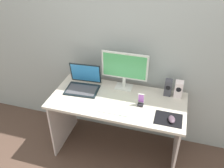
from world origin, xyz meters
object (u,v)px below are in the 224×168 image
mouse (172,119)px  speaker_near_monitor (168,87)px  phone_in_dock (141,101)px  monitor (124,69)px  speaker_right (179,89)px  laptop (83,84)px  keyboard_external (111,109)px

mouse → speaker_near_monitor: bearing=90.2°
mouse → phone_in_dock: (-0.31, 0.15, 0.03)m
monitor → mouse: monitor is taller
phone_in_dock → speaker_near_monitor: bearing=47.9°
monitor → speaker_right: size_ratio=2.81×
laptop → mouse: bearing=-15.8°
monitor → speaker_near_monitor: (0.47, 0.00, -0.15)m
speaker_right → laptop: size_ratio=0.48×
keyboard_external → phone_in_dock: (0.26, 0.15, 0.04)m
speaker_right → monitor: bearing=-180.0°
speaker_right → phone_in_dock: 0.43m
speaker_near_monitor → mouse: (0.08, -0.41, -0.07)m
phone_in_dock → keyboard_external: bearing=-150.7°
speaker_right → speaker_near_monitor: (-0.10, 0.00, 0.00)m
laptop → mouse: (0.96, -0.27, -0.03)m
speaker_right → keyboard_external: (-0.60, -0.40, -0.08)m
speaker_near_monitor → keyboard_external: size_ratio=0.45×
mouse → monitor: bearing=132.5°
speaker_right → phone_in_dock: speaker_right is taller
speaker_right → mouse: 0.42m
speaker_near_monitor → phone_in_dock: size_ratio=1.26×
monitor → mouse: (0.54, -0.41, -0.22)m
keyboard_external → laptop: bearing=145.7°
monitor → speaker_right: 0.59m
speaker_right → speaker_near_monitor: speaker_near_monitor is taller
speaker_near_monitor → keyboard_external: speaker_near_monitor is taller
speaker_right → keyboard_external: size_ratio=0.45×
monitor → laptop: (-0.42, -0.14, -0.19)m
laptop → phone_in_dock: laptop is taller
keyboard_external → speaker_right: bearing=34.1°
speaker_near_monitor → monitor: bearing=-180.0°
laptop → mouse: 1.00m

